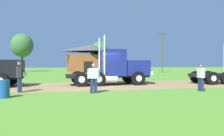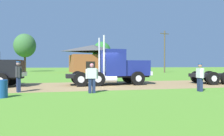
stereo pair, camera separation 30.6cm
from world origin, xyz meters
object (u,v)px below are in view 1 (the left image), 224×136
object	(u,v)px
visitor_standing_near	(20,75)
utility_pole_near	(162,50)
shed_building	(91,59)
visitor_by_barrel	(94,77)
steel_barrel	(3,89)
visitor_walking_mid	(201,76)
truck_foreground_white	(117,68)

from	to	relation	value
visitor_standing_near	utility_pole_near	distance (m)	34.92
shed_building	visitor_standing_near	bearing A→B (deg)	-104.95
visitor_standing_near	utility_pole_near	bearing A→B (deg)	50.32
visitor_by_barrel	steel_barrel	xyz separation A→B (m)	(-4.48, -0.80, -0.49)
steel_barrel	utility_pole_near	size ratio (longest dim) A/B	0.10
visitor_by_barrel	visitor_standing_near	bearing A→B (deg)	162.31
visitor_by_barrel	visitor_walking_mid	bearing A→B (deg)	-5.60
steel_barrel	utility_pole_near	xyz separation A→B (m)	(22.57, 28.85, 3.97)
steel_barrel	shed_building	size ratio (longest dim) A/B	0.08
visitor_by_barrel	shed_building	distance (m)	34.85
truck_foreground_white	shed_building	xyz separation A→B (m)	(2.09, 29.56, 1.49)
visitor_walking_mid	steel_barrel	world-z (taller)	visitor_walking_mid
visitor_walking_mid	utility_pole_near	bearing A→B (deg)	67.84
truck_foreground_white	steel_barrel	world-z (taller)	truck_foreground_white
steel_barrel	visitor_by_barrel	bearing A→B (deg)	10.07
utility_pole_near	visitor_walking_mid	bearing A→B (deg)	-112.16
steel_barrel	shed_building	bearing A→B (deg)	75.31
visitor_by_barrel	utility_pole_near	bearing A→B (deg)	57.19
visitor_standing_near	visitor_by_barrel	distance (m)	4.30
visitor_standing_near	truck_foreground_white	bearing A→B (deg)	28.03
visitor_by_barrel	utility_pole_near	xyz separation A→B (m)	(18.09, 28.05, 3.48)
truck_foreground_white	visitor_walking_mid	size ratio (longest dim) A/B	4.03
truck_foreground_white	steel_barrel	size ratio (longest dim) A/B	7.81
truck_foreground_white	visitor_standing_near	bearing A→B (deg)	-151.97
visitor_walking_mid	utility_pole_near	distance (m)	31.17
truck_foreground_white	visitor_standing_near	world-z (taller)	truck_foreground_white
truck_foreground_white	visitor_by_barrel	distance (m)	5.60
truck_foreground_white	visitor_by_barrel	world-z (taller)	truck_foreground_white
visitor_standing_near	utility_pole_near	size ratio (longest dim) A/B	0.22
visitor_standing_near	utility_pole_near	world-z (taller)	utility_pole_near
truck_foreground_white	visitor_walking_mid	distance (m)	6.69
visitor_standing_near	visitor_walking_mid	xyz separation A→B (m)	(10.50, -1.93, -0.08)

